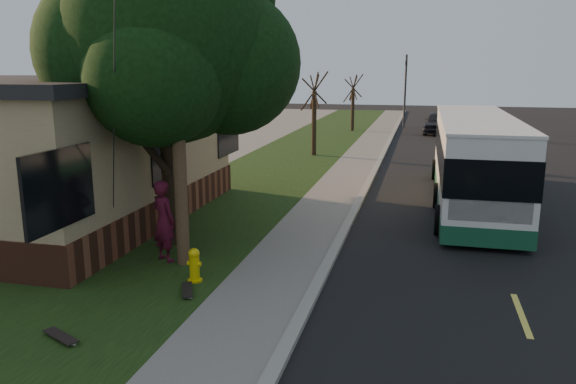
% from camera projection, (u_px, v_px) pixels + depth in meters
% --- Properties ---
extents(ground, '(120.00, 120.00, 0.00)m').
position_uv_depth(ground, '(313.00, 295.00, 11.50)').
color(ground, black).
rests_on(ground, ground).
extents(road, '(8.00, 80.00, 0.01)m').
position_uv_depth(road, '(477.00, 198.00, 20.07)').
color(road, black).
rests_on(road, ground).
extents(curb, '(0.25, 80.00, 0.12)m').
position_uv_depth(curb, '(365.00, 190.00, 20.97)').
color(curb, gray).
rests_on(curb, ground).
extents(sidewalk, '(2.00, 80.00, 0.08)m').
position_uv_depth(sidewalk, '(338.00, 190.00, 21.21)').
color(sidewalk, slate).
rests_on(sidewalk, ground).
extents(grass_verge, '(5.00, 80.00, 0.07)m').
position_uv_depth(grass_verge, '(250.00, 185.00, 22.01)').
color(grass_verge, black).
rests_on(grass_verge, ground).
extents(building_lot, '(15.00, 80.00, 0.04)m').
position_uv_depth(building_lot, '(29.00, 174.00, 24.31)').
color(building_lot, slate).
rests_on(building_lot, ground).
extents(fire_hydrant, '(0.32, 0.32, 0.74)m').
position_uv_depth(fire_hydrant, '(194.00, 265.00, 12.00)').
color(fire_hydrant, yellow).
rests_on(fire_hydrant, grass_verge).
extents(utility_pole, '(2.86, 3.21, 9.07)m').
position_uv_depth(utility_pole, '(175.00, 64.00, 12.19)').
color(utility_pole, '#473321').
rests_on(utility_pole, ground).
extents(leafy_tree, '(6.30, 6.00, 7.80)m').
position_uv_depth(leafy_tree, '(170.00, 42.00, 13.84)').
color(leafy_tree, black).
rests_on(leafy_tree, grass_verge).
extents(bare_tree_near, '(1.38, 1.21, 4.31)m').
position_uv_depth(bare_tree_near, '(314.00, 115.00, 28.91)').
color(bare_tree_near, black).
rests_on(bare_tree_near, grass_verge).
extents(bare_tree_far, '(1.38, 1.21, 4.03)m').
position_uv_depth(bare_tree_far, '(353.00, 104.00, 40.21)').
color(bare_tree_far, black).
rests_on(bare_tree_far, grass_verge).
extents(traffic_signal, '(0.18, 0.22, 5.50)m').
position_uv_depth(traffic_signal, '(405.00, 86.00, 42.95)').
color(traffic_signal, '#2D2D30').
rests_on(traffic_signal, ground).
extents(transit_bus, '(2.54, 11.02, 2.99)m').
position_uv_depth(transit_bus, '(474.00, 158.00, 18.89)').
color(transit_bus, silver).
rests_on(transit_bus, ground).
extents(skateboarder, '(0.85, 0.75, 1.95)m').
position_uv_depth(skateboarder, '(164.00, 221.00, 13.17)').
color(skateboarder, '#4E0F23').
rests_on(skateboarder, grass_verge).
extents(skateboard_main, '(0.54, 0.84, 0.08)m').
position_uv_depth(skateboard_main, '(187.00, 290.00, 11.45)').
color(skateboard_main, black).
rests_on(skateboard_main, grass_verge).
extents(skateboard_spare, '(0.85, 0.56, 0.08)m').
position_uv_depth(skateboard_spare, '(61.00, 336.00, 9.48)').
color(skateboard_spare, black).
rests_on(skateboard_spare, grass_verge).
extents(dumpster, '(1.79, 1.63, 1.29)m').
position_uv_depth(dumpster, '(121.00, 168.00, 22.08)').
color(dumpster, black).
rests_on(dumpster, building_lot).
extents(distant_car, '(2.09, 4.62, 1.54)m').
position_uv_depth(distant_car, '(438.00, 122.00, 39.28)').
color(distant_car, black).
rests_on(distant_car, ground).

